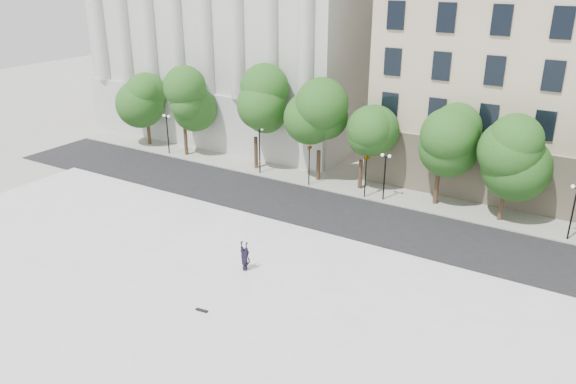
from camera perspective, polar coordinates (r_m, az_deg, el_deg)
name	(u,v)px	position (r m, az deg, el deg)	size (l,w,h in m)	color
ground	(134,318)	(32.57, -15.38, -12.26)	(160.00, 160.00, 0.00)	#B1AFA7
plaza	(171,290)	(34.17, -11.78, -9.68)	(44.00, 22.00, 0.45)	white
street	(299,206)	(44.96, 1.17, -1.46)	(60.00, 8.00, 0.02)	black
far_sidewalk	(334,183)	(49.84, 4.65, 0.95)	(60.00, 4.00, 0.12)	#9F9C93
building_west	(263,13)	(67.89, -2.57, 17.75)	(31.50, 27.65, 25.60)	#B3B3AE
traffic_light_west	(309,146)	(47.92, 2.18, 4.69)	(0.40, 1.65, 4.16)	black
traffic_light_east	(367,155)	(45.69, 7.99, 3.71)	(0.46, 1.82, 4.23)	black
person_lying	(245,266)	(34.96, -4.36, -7.53)	(0.70, 0.46, 1.92)	black
skateboard	(202,310)	(31.56, -8.75, -11.80)	(0.73, 0.19, 0.07)	black
street_trees	(341,128)	(47.73, 5.45, 6.47)	(47.00, 4.91, 7.95)	#382619
lamp_posts	(324,156)	(47.82, 3.70, 3.69)	(38.04, 0.28, 4.50)	black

